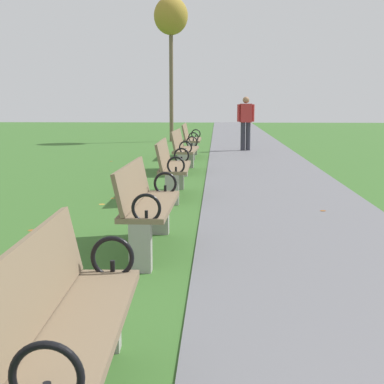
% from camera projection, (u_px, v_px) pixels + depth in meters
% --- Properties ---
extents(paved_walkway, '(2.52, 44.00, 0.02)m').
position_uv_depth(paved_walkway, '(251.00, 150.00, 17.44)').
color(paved_walkway, slate).
rests_on(paved_walkway, ground).
extents(park_bench_2, '(0.52, 1.61, 0.90)m').
position_uv_depth(park_bench_2, '(66.00, 322.00, 2.74)').
color(park_bench_2, '#7A664C').
rests_on(park_bench_2, ground).
extents(park_bench_3, '(0.50, 1.61, 0.90)m').
position_uv_depth(park_bench_3, '(146.00, 204.00, 5.82)').
color(park_bench_3, '#7A664C').
rests_on(park_bench_3, ground).
extents(park_bench_4, '(0.48, 1.60, 0.90)m').
position_uv_depth(park_bench_4, '(172.00, 167.00, 9.11)').
color(park_bench_4, '#7A664C').
rests_on(park_bench_4, ground).
extents(park_bench_5, '(0.54, 1.62, 0.90)m').
position_uv_depth(park_bench_5, '(184.00, 149.00, 12.26)').
color(park_bench_5, '#7A664C').
rests_on(park_bench_5, ground).
extents(park_bench_6, '(0.48, 1.60, 0.90)m').
position_uv_depth(park_bench_6, '(190.00, 139.00, 15.36)').
color(park_bench_6, '#7A664C').
rests_on(park_bench_6, ground).
extents(tree_2, '(1.24, 1.24, 5.25)m').
position_uv_depth(tree_2, '(171.00, 19.00, 20.67)').
color(tree_2, brown).
rests_on(tree_2, ground).
extents(pedestrian_walking, '(0.53, 0.26, 1.62)m').
position_uv_depth(pedestrian_walking, '(246.00, 120.00, 17.22)').
color(pedestrian_walking, '#2D2D38').
rests_on(pedestrian_walking, paved_walkway).
extents(scattered_leaves, '(4.30, 14.86, 0.02)m').
position_uv_depth(scattered_leaves, '(121.00, 220.00, 7.32)').
color(scattered_leaves, '#93511E').
rests_on(scattered_leaves, ground).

